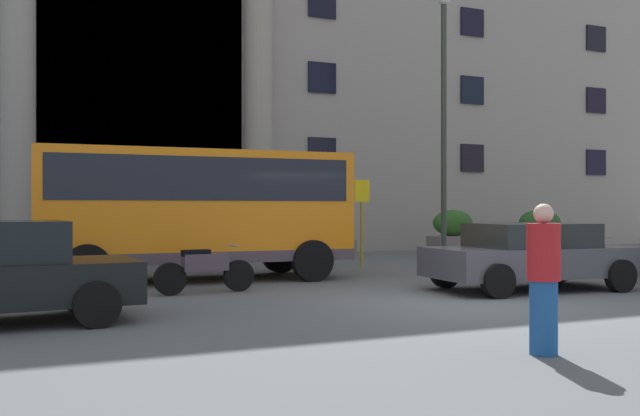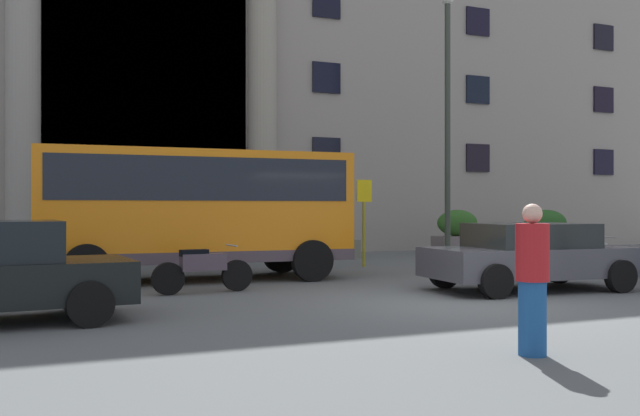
# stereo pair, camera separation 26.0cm
# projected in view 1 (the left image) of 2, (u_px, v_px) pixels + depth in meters

# --- Properties ---
(ground_plane) EXTENTS (80.00, 64.00, 0.12)m
(ground_plane) POSITION_uv_depth(u_px,v_px,m) (466.00, 307.00, 11.71)
(ground_plane) COLOR #545859
(office_building_facade) EXTENTS (40.32, 9.74, 16.11)m
(office_building_facade) POSITION_uv_depth(u_px,v_px,m) (200.00, 44.00, 27.64)
(office_building_facade) COLOR gray
(office_building_facade) RESTS_ON ground_plane
(orange_minibus) EXTENTS (6.73, 2.75, 2.82)m
(orange_minibus) POSITION_uv_depth(u_px,v_px,m) (196.00, 204.00, 15.42)
(orange_minibus) COLOR orange
(orange_minibus) RESTS_ON ground_plane
(bus_stop_sign) EXTENTS (0.44, 0.08, 2.36)m
(bus_stop_sign) POSITION_uv_depth(u_px,v_px,m) (362.00, 212.00, 19.10)
(bus_stop_sign) COLOR #9B911E
(bus_stop_sign) RESTS_ON ground_plane
(hedge_planter_far_west) EXTENTS (2.19, 0.84, 1.43)m
(hedge_planter_far_west) POSITION_uv_depth(u_px,v_px,m) (320.00, 237.00, 21.90)
(hedge_planter_far_west) COLOR #65695B
(hedge_planter_far_west) RESTS_ON ground_plane
(hedge_planter_east) EXTENTS (1.62, 0.82, 1.53)m
(hedge_planter_east) POSITION_uv_depth(u_px,v_px,m) (453.00, 233.00, 23.96)
(hedge_planter_east) COLOR slate
(hedge_planter_east) RESTS_ON ground_plane
(hedge_planter_entrance_right) EXTENTS (1.91, 0.84, 1.53)m
(hedge_planter_entrance_right) POSITION_uv_depth(u_px,v_px,m) (540.00, 232.00, 25.39)
(hedge_planter_entrance_right) COLOR gray
(hedge_planter_entrance_right) RESTS_ON ground_plane
(hedge_planter_entrance_left) EXTENTS (2.03, 0.91, 1.63)m
(hedge_planter_entrance_left) POSITION_uv_depth(u_px,v_px,m) (214.00, 235.00, 20.72)
(hedge_planter_entrance_left) COLOR slate
(hedge_planter_entrance_left) RESTS_ON ground_plane
(white_taxi_kerbside) EXTENTS (4.13, 2.22, 1.29)m
(white_taxi_kerbside) POSITION_uv_depth(u_px,v_px,m) (531.00, 255.00, 13.66)
(white_taxi_kerbside) COLOR #45454D
(white_taxi_kerbside) RESTS_ON ground_plane
(scooter_by_planter) EXTENTS (1.94, 0.55, 0.89)m
(scooter_by_planter) POSITION_uv_depth(u_px,v_px,m) (203.00, 269.00, 13.09)
(scooter_by_planter) COLOR black
(scooter_by_planter) RESTS_ON ground_plane
(motorcycle_near_kerb) EXTENTS (1.91, 0.60, 0.89)m
(motorcycle_near_kerb) POSITION_uv_depth(u_px,v_px,m) (585.00, 255.00, 17.12)
(motorcycle_near_kerb) COLOR black
(motorcycle_near_kerb) RESTS_ON ground_plane
(pedestrian_child_trailing) EXTENTS (0.36, 0.36, 1.64)m
(pedestrian_child_trailing) POSITION_uv_depth(u_px,v_px,m) (544.00, 279.00, 7.63)
(pedestrian_child_trailing) COLOR #1B4D8F
(pedestrian_child_trailing) RESTS_ON ground_plane
(lamppost_plaza_centre) EXTENTS (0.40, 0.40, 8.35)m
(lamppost_plaza_centre) POSITION_uv_depth(u_px,v_px,m) (444.00, 105.00, 22.03)
(lamppost_plaza_centre) COLOR #343D32
(lamppost_plaza_centre) RESTS_ON ground_plane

